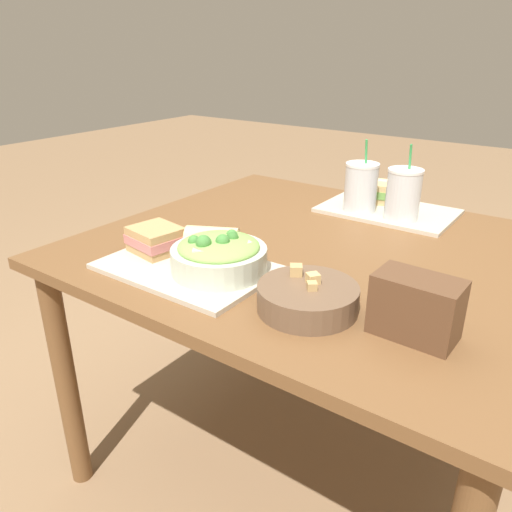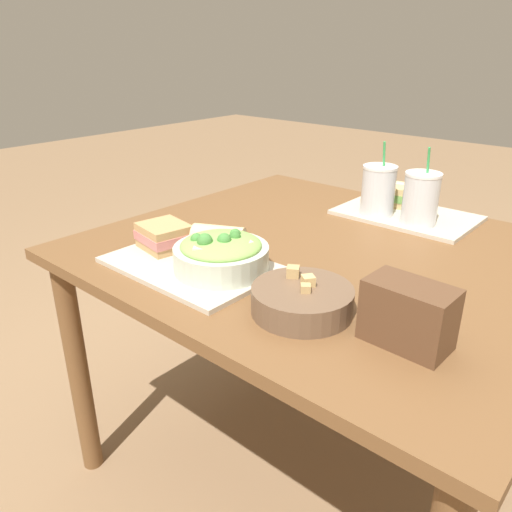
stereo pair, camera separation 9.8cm
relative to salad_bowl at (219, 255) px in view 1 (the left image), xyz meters
name	(u,v)px [view 1 (the left image)]	position (x,y,z in m)	size (l,w,h in m)	color
ground_plane	(307,458)	(0.10, 0.30, -0.81)	(12.00, 12.00, 0.00)	#846647
dining_table	(317,277)	(0.10, 0.30, -0.15)	(1.20, 1.07, 0.76)	brown
tray_near	(187,268)	(-0.08, -0.02, -0.05)	(0.41, 0.27, 0.01)	#BCB29E
tray_far	(388,211)	(0.14, 0.68, -0.05)	(0.41, 0.27, 0.01)	#BCB29E
salad_bowl	(219,255)	(0.00, 0.00, 0.00)	(0.22, 0.22, 0.10)	beige
soup_bowl	(308,297)	(0.25, -0.02, -0.02)	(0.21, 0.21, 0.08)	brown
sandwich_near	(156,239)	(-0.21, 0.00, -0.01)	(0.14, 0.13, 0.06)	tan
baguette_near	(213,240)	(-0.08, 0.08, -0.01)	(0.15, 0.12, 0.07)	#DBBC84
sandwich_far	(384,192)	(0.10, 0.75, -0.01)	(0.16, 0.14, 0.06)	tan
baguette_far	(383,189)	(0.08, 0.77, -0.01)	(0.11, 0.08, 0.07)	#DBBC84
drink_cup_dark	(361,189)	(0.07, 0.61, 0.03)	(0.10, 0.10, 0.22)	silver
drink_cup_red	(403,196)	(0.21, 0.61, 0.03)	(0.10, 0.10, 0.23)	silver
chip_bag	(416,307)	(0.46, 0.01, 0.01)	(0.16, 0.09, 0.12)	brown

